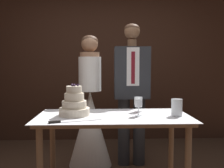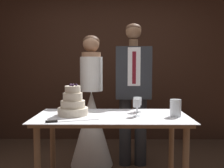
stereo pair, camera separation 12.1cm
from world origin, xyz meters
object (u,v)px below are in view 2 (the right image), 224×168
Objects in this scene: cake_table at (112,126)px; hurricane_candle at (176,108)px; cake_knife at (62,121)px; wine_glass_near at (137,104)px; wine_glass_middle at (137,102)px; tiered_cake at (73,104)px; groom at (133,88)px; bride at (92,118)px.

hurricane_candle is at bearing -3.90° from cake_table.
cake_knife is 0.70m from wine_glass_near.
hurricane_candle is (0.34, -0.21, -0.03)m from wine_glass_middle.
tiered_cake is 1.98× the size of wine_glass_middle.
groom reaches higher than tiered_cake.
cake_knife is 2.76× the size of hurricane_candle.
tiered_cake is at bearing 175.62° from wine_glass_near.
tiered_cake is 1.88× the size of wine_glass_near.
bride is at bearing 109.00° from cake_table.
wine_glass_near is at bearing -6.66° from cake_table.
tiered_cake is at bearing -98.56° from bride.
groom is at bearing 70.99° from cake_table.
groom is (0.26, 0.76, 0.30)m from cake_table.
cake_table is 4.79× the size of tiered_cake.
tiered_cake is at bearing 176.47° from hurricane_candle.
wine_glass_near is 0.09× the size of groom.
tiered_cake reaches higher than wine_glass_middle.
cake_table is 8.98× the size of wine_glass_near.
groom reaches higher than bride.
bride is at bearing 131.72° from wine_glass_middle.
cake_knife is 1.06m from bride.
bride reaches higher than wine_glass_near.
cake_table is 0.89× the size of bride.
hurricane_candle is 0.10× the size of bride.
cake_knife is 0.25× the size of groom.
tiered_cake reaches higher than wine_glass_near.
hurricane_candle is (1.01, 0.23, 0.07)m from cake_knife.
tiered_cake is 1.89× the size of hurricane_candle.
wine_glass_near is 0.20m from wine_glass_middle.
cake_knife is 1.25m from groom.
wine_glass_middle is at bearing 15.82° from cake_knife.
cake_knife is at bearing -123.37° from groom.
wine_glass_near reaches higher than cake_knife.
wine_glass_near is at bearing -4.38° from tiered_cake.
wine_glass_near is 1.01× the size of hurricane_candle.
tiered_cake is at bearing -130.62° from groom.
cake_table is 9.47× the size of wine_glass_middle.
tiered_cake is 0.98m from groom.
cake_table is 0.82× the size of groom.
wine_glass_middle is 0.09× the size of groom.
wine_glass_near is 0.79m from groom.
tiered_cake is 0.65m from wine_glass_middle.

